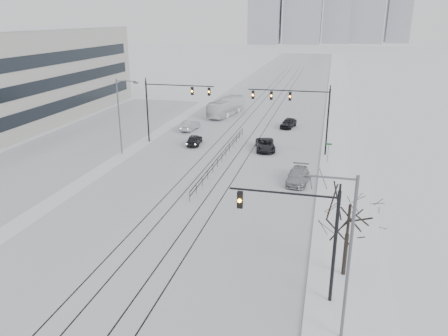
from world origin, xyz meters
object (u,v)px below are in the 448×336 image
at_px(sedan_nb_right, 298,176).
at_px(sedan_nb_front, 265,145).
at_px(sedan_sb_inner, 194,140).
at_px(sedan_nb_far, 288,123).
at_px(bare_tree, 349,212).
at_px(box_truck, 226,107).
at_px(sedan_sb_outer, 190,125).
at_px(traffic_mast_near, 306,229).

bearing_deg(sedan_nb_right, sedan_nb_front, 117.75).
height_order(sedan_sb_inner, sedan_nb_far, sedan_nb_far).
bearing_deg(bare_tree, box_truck, 112.17).
xyz_separation_m(bare_tree, sedan_sb_outer, (-21.23, 34.10, -3.77)).
height_order(bare_tree, sedan_nb_front, bare_tree).
distance_m(bare_tree, sedan_nb_far, 39.92).
xyz_separation_m(sedan_nb_front, sedan_nb_far, (1.63, 12.44, 0.02)).
bearing_deg(box_truck, sedan_sb_inner, 101.22).
xyz_separation_m(sedan_sb_inner, sedan_nb_right, (14.13, -10.65, 0.02)).
xyz_separation_m(traffic_mast_near, sedan_sb_inner, (-15.90, 29.81, -3.89)).
distance_m(sedan_nb_front, sedan_nb_right, 11.51).
distance_m(sedan_nb_far, box_truck, 12.75).
bearing_deg(sedan_nb_front, sedan_sb_outer, 136.62).
bearing_deg(sedan_sb_inner, sedan_sb_outer, -73.90).
bearing_deg(sedan_nb_far, sedan_sb_inner, -120.03).
bearing_deg(sedan_sb_inner, sedan_nb_front, 172.98).
xyz_separation_m(traffic_mast_near, sedan_sb_outer, (-18.82, 37.10, -3.84)).
bearing_deg(bare_tree, sedan_sb_inner, 124.33).
bearing_deg(sedan_sb_inner, sedan_nb_right, 137.24).
distance_m(traffic_mast_near, sedan_nb_far, 42.52).
relative_size(bare_tree, sedan_nb_far, 1.47).
relative_size(bare_tree, sedan_nb_right, 1.27).
distance_m(sedan_sb_outer, sedan_nb_far, 14.70).
relative_size(traffic_mast_near, sedan_sb_inner, 1.76).
bearing_deg(box_truck, sedan_nb_front, 127.51).
distance_m(sedan_sb_inner, sedan_nb_right, 17.69).
xyz_separation_m(sedan_nb_far, box_truck, (-11.07, 6.27, 0.74)).
bearing_deg(bare_tree, sedan_nb_front, 108.74).
height_order(sedan_nb_front, sedan_nb_right, sedan_nb_right).
height_order(sedan_sb_outer, sedan_nb_right, sedan_sb_outer).
relative_size(traffic_mast_near, bare_tree, 1.15).
bearing_deg(sedan_nb_right, box_truck, 118.98).
xyz_separation_m(bare_tree, sedan_sb_inner, (-18.31, 26.81, -3.81)).
height_order(sedan_nb_right, box_truck, box_truck).
bearing_deg(sedan_sb_outer, traffic_mast_near, 122.80).
distance_m(bare_tree, sedan_sb_outer, 40.34).
xyz_separation_m(traffic_mast_near, sedan_nb_front, (-6.61, 29.61, -3.88)).
relative_size(sedan_sb_outer, sedan_nb_front, 0.89).
relative_size(traffic_mast_near, sedan_sb_outer, 1.60).
bearing_deg(sedan_nb_far, sedan_sb_outer, -148.61).
xyz_separation_m(sedan_sb_outer, sedan_nb_far, (13.84, 4.95, -0.01)).
bearing_deg(traffic_mast_near, sedan_sb_inner, 118.07).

